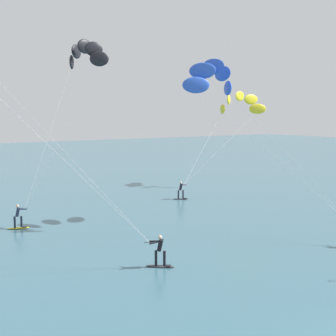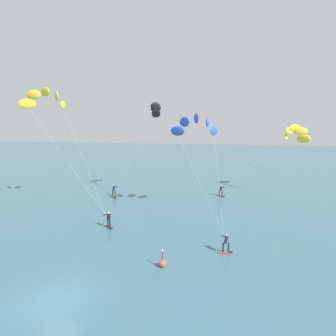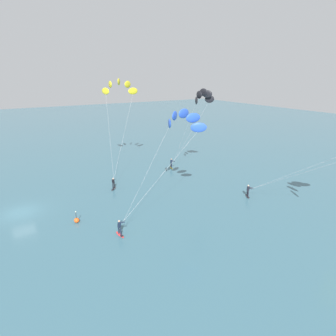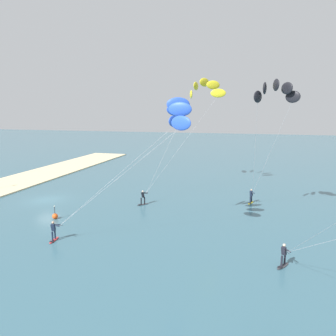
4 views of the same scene
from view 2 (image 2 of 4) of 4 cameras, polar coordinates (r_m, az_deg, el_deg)
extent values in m
plane|color=#386070|center=(20.35, -22.02, -23.64)|extent=(240.00, 240.00, 0.00)
ellipsoid|color=#333338|center=(30.31, -11.88, -11.68)|extent=(1.35, 1.28, 0.08)
cube|color=black|center=(29.95, -11.53, -11.84)|extent=(0.40, 0.40, 0.02)
cylinder|color=black|center=(30.35, -12.09, -10.80)|extent=(0.14, 0.14, 0.78)
cylinder|color=black|center=(29.97, -11.72, -11.05)|extent=(0.14, 0.14, 0.78)
cube|color=black|center=(29.93, -11.95, -9.68)|extent=(0.44, 0.44, 0.63)
sphere|color=beige|center=(29.79, -11.98, -8.92)|extent=(0.20, 0.20, 0.20)
cylinder|color=black|center=(30.29, -12.63, -9.17)|extent=(0.50, 0.29, 0.03)
cylinder|color=black|center=(30.01, -12.47, -9.29)|extent=(0.61, 0.16, 0.15)
cylinder|color=black|center=(30.14, -12.14, -9.19)|extent=(0.45, 0.52, 0.15)
ellipsoid|color=yellow|center=(38.69, -20.52, 11.84)|extent=(0.85, 1.98, 1.10)
ellipsoid|color=yellow|center=(38.34, -21.71, 13.39)|extent=(1.47, 1.74, 1.10)
ellipsoid|color=yellow|center=(37.68, -23.69, 13.98)|extent=(1.87, 1.23, 1.10)
ellipsoid|color=yellow|center=(37.00, -25.64, 13.30)|extent=(1.99, 0.54, 1.10)
ellipsoid|color=yellow|center=(36.57, -26.72, 11.61)|extent=(1.98, 0.85, 1.10)
cylinder|color=#B2B2B7|center=(33.86, -17.03, 2.38)|extent=(8.08, 7.06, 11.26)
cylinder|color=#B2B2B7|center=(32.66, -20.30, 1.96)|extent=(10.26, 3.11, 11.26)
ellipsoid|color=red|center=(25.00, 11.63, -16.44)|extent=(1.53, 0.56, 0.08)
cube|color=black|center=(25.05, 12.60, -16.30)|extent=(0.32, 0.32, 0.02)
cylinder|color=#192338|center=(24.78, 11.14, -15.56)|extent=(0.14, 0.14, 0.78)
cylinder|color=#192338|center=(24.85, 12.18, -15.53)|extent=(0.14, 0.14, 0.78)
cube|color=#192338|center=(24.53, 11.72, -14.09)|extent=(0.36, 0.34, 0.63)
sphere|color=tan|center=(24.37, 11.75, -13.18)|extent=(0.20, 0.20, 0.20)
cylinder|color=black|center=(24.95, 11.27, -13.28)|extent=(0.21, 0.53, 0.03)
cylinder|color=#192338|center=(24.66, 11.26, -13.48)|extent=(0.46, 0.51, 0.15)
cylinder|color=#192338|center=(24.73, 11.75, -13.43)|extent=(0.12, 0.61, 0.15)
ellipsoid|color=blue|center=(33.00, 9.31, 7.48)|extent=(1.10, 1.81, 1.10)
ellipsoid|color=blue|center=(32.74, 8.03, 9.26)|extent=(0.43, 1.87, 1.10)
ellipsoid|color=blue|center=(32.37, 5.74, 9.99)|extent=(0.91, 1.86, 1.10)
ellipsoid|color=blue|center=(32.05, 3.37, 9.33)|extent=(1.47, 1.60, 1.10)
ellipsoid|color=blue|center=(31.91, 1.95, 7.53)|extent=(1.81, 1.10, 1.10)
cylinder|color=#B2B2B7|center=(28.53, 10.14, -1.74)|extent=(1.19, 9.98, 8.20)
cylinder|color=#B2B2B7|center=(27.91, 5.99, -1.89)|extent=(5.24, 8.60, 8.20)
ellipsoid|color=yellow|center=(42.31, -10.90, -5.52)|extent=(1.54, 0.83, 0.08)
cube|color=black|center=(42.04, -10.47, -5.53)|extent=(0.36, 0.36, 0.02)
cylinder|color=#192338|center=(42.34, -11.15, -4.91)|extent=(0.14, 0.14, 0.78)
cylinder|color=#192338|center=(42.07, -10.69, -4.99)|extent=(0.14, 0.14, 0.78)
cube|color=#192338|center=(42.04, -10.95, -4.04)|extent=(0.40, 0.39, 0.63)
sphere|color=tan|center=(41.94, -10.97, -3.48)|extent=(0.20, 0.20, 0.20)
cylinder|color=black|center=(41.97, -10.21, -3.83)|extent=(0.54, 0.19, 0.03)
cylinder|color=#192338|center=(42.08, -10.57, -3.76)|extent=(0.53, 0.44, 0.15)
cylinder|color=#192338|center=(41.87, -10.59, -3.83)|extent=(0.61, 0.14, 0.15)
ellipsoid|color=black|center=(39.27, -2.35, 11.04)|extent=(1.39, 0.95, 1.10)
ellipsoid|color=black|center=(39.89, -2.43, 12.11)|extent=(1.44, 0.46, 1.10)
ellipsoid|color=black|center=(40.93, -2.54, 12.46)|extent=(1.45, 0.71, 1.10)
ellipsoid|color=black|center=(41.93, -2.64, 11.99)|extent=(1.30, 1.14, 1.10)
ellipsoid|color=black|center=(42.51, -2.69, 10.92)|extent=(0.95, 1.39, 1.10)
cylinder|color=#B2B2B7|center=(40.20, -6.44, 3.15)|extent=(5.93, 0.08, 10.34)
cylinder|color=#B2B2B7|center=(41.81, -6.45, 3.40)|extent=(5.01, 3.20, 10.34)
ellipsoid|color=#333338|center=(42.04, 10.64, -5.61)|extent=(1.47, 1.09, 0.08)
cube|color=black|center=(41.83, 11.13, -5.63)|extent=(0.39, 0.39, 0.02)
cylinder|color=black|center=(42.04, 10.40, -4.99)|extent=(0.14, 0.14, 0.78)
cylinder|color=black|center=(41.83, 10.92, -5.09)|extent=(0.14, 0.14, 0.78)
cube|color=black|center=(41.77, 10.69, -4.12)|extent=(0.43, 0.42, 0.63)
sphere|color=beige|center=(41.67, 10.71, -3.56)|extent=(0.20, 0.20, 0.20)
cylinder|color=black|center=(41.92, 11.40, -3.88)|extent=(0.53, 0.21, 0.03)
cylinder|color=black|center=(41.92, 11.00, -3.83)|extent=(0.51, 0.46, 0.15)
cylinder|color=black|center=(41.72, 11.10, -3.90)|extent=(0.60, 0.12, 0.15)
ellipsoid|color=yellow|center=(43.96, 25.86, 5.37)|extent=(1.84, 1.11, 1.10)
ellipsoid|color=yellow|center=(44.58, 25.36, 6.77)|extent=(1.90, 0.43, 1.10)
ellipsoid|color=yellow|center=(45.70, 24.42, 7.38)|extent=(1.89, 0.92, 1.10)
ellipsoid|color=yellow|center=(46.86, 23.46, 6.99)|extent=(1.62, 1.49, 1.10)
ellipsoid|color=yellow|center=(47.58, 22.86, 5.82)|extent=(1.11, 1.84, 1.10)
cylinder|color=#B2B2B7|center=(42.48, 18.79, 0.66)|extent=(10.74, 1.45, 6.84)
cylinder|color=#B2B2B7|center=(44.39, 17.48, 1.09)|extent=(9.33, 5.55, 6.84)
sphere|color=#EA5119|center=(22.40, -1.15, -18.79)|extent=(0.56, 0.56, 0.56)
cylinder|color=#262628|center=(22.11, -1.15, -17.36)|extent=(0.06, 0.06, 0.70)
sphere|color=#F2F2CC|center=(21.92, -1.16, -16.40)|extent=(0.12, 0.12, 0.12)
camera|label=1|loc=(24.12, -61.01, -2.76)|focal=47.42mm
camera|label=3|loc=(28.86, 72.07, 12.12)|focal=29.99mm
camera|label=4|loc=(44.79, 41.29, 6.99)|focal=34.59mm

